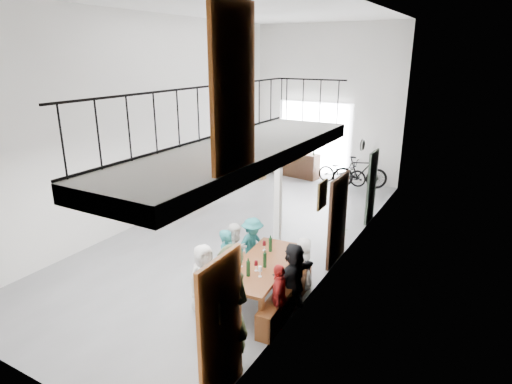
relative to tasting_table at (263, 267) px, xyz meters
The scene contains 24 objects.
floor 3.36m from the tasting_table, 128.71° to the left, with size 12.00×12.00×0.00m, color slate.
room_walls 4.35m from the tasting_table, 128.71° to the left, with size 12.00×12.00×12.00m.
gateway_portal 8.88m from the tasting_table, 106.11° to the left, with size 2.80×0.08×2.80m, color white.
right_wall_decor 1.41m from the tasting_table, 47.37° to the left, with size 0.07×8.28×5.07m.
balcony 2.33m from the tasting_table, 97.97° to the right, with size 1.52×5.62×4.00m.
tasting_table is the anchor object (origin of this frame).
bench_inner 0.87m from the tasting_table, behind, with size 0.29×1.80×0.41m, color brown.
bench_wall 0.69m from the tasting_table, ahead, with size 0.27×2.11×0.49m, color brown.
tableware 0.24m from the tasting_table, 113.56° to the right, with size 0.55×1.12×0.35m.
side_bench 5.76m from the tasting_table, 142.52° to the left, with size 0.32×1.48×0.42m, color brown.
oak_barrel 8.37m from the tasting_table, 119.50° to the left, with size 0.56×0.56×0.82m.
serving_counter 8.76m from the tasting_table, 110.15° to the left, with size 1.78×0.49×0.94m, color #3D2316.
counter_bottles 8.74m from the tasting_table, 110.23° to the left, with size 1.52×0.29×0.28m.
guest_left_a 1.10m from the tasting_table, 133.97° to the right, with size 0.64×0.41×1.30m, color silver.
guest_left_b 0.70m from the tasting_table, behind, with size 0.49×0.32×1.35m, color #237376.
guest_left_c 0.90m from the tasting_table, 155.68° to the left, with size 0.62×0.49×1.29m, color silver.
guest_left_d 1.11m from the tasting_table, 129.76° to the left, with size 0.81×0.47×1.26m, color #237376.
guest_right_a 0.85m from the tasting_table, 42.54° to the right, with size 0.70×0.29×1.19m, color #AF1F1E.
guest_right_b 0.60m from the tasting_table, ahead, with size 1.20×0.38×1.30m, color black.
guest_right_c 0.93m from the tasting_table, 57.51° to the left, with size 0.54×0.35×1.10m, color silver.
host_standing 1.85m from the tasting_table, 76.26° to the right, with size 0.72×0.47×1.96m, color #49522E.
potted_plant 3.49m from the tasting_table, 83.46° to the left, with size 0.40×0.35×0.44m, color #1E551D.
bicycle_near 8.15m from the tasting_table, 98.24° to the left, with size 0.62×1.77×0.93m, color black.
bicycle_far 7.93m from the tasting_table, 93.53° to the left, with size 0.53×1.87×1.13m, color black.
Camera 1 is at (5.43, -8.81, 4.49)m, focal length 30.00 mm.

